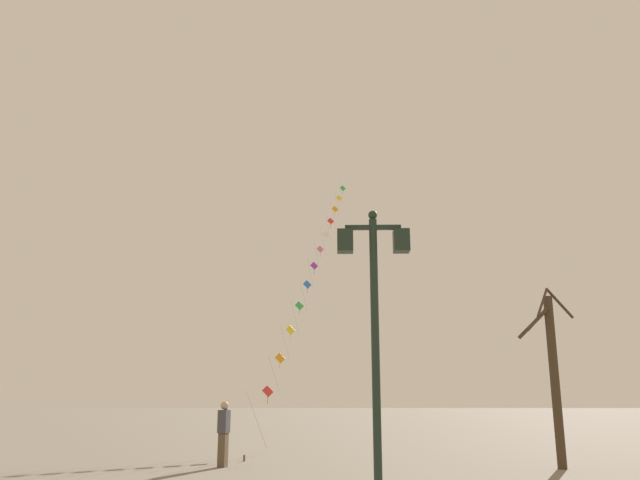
# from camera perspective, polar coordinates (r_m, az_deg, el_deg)

# --- Properties ---
(ground_plane) EXTENTS (160.00, 160.00, 0.00)m
(ground_plane) POSITION_cam_1_polar(r_m,az_deg,el_deg) (22.24, -1.39, -18.75)
(ground_plane) COLOR #756B5B
(twin_lantern_lamp_post) EXTENTS (1.27, 0.28, 5.08)m
(twin_lantern_lamp_post) POSITION_cam_1_polar(r_m,az_deg,el_deg) (10.94, 4.96, -5.28)
(twin_lantern_lamp_post) COLOR #1E2D23
(twin_lantern_lamp_post) RESTS_ON ground_plane
(kite_train) EXTENTS (3.50, 19.84, 15.25)m
(kite_train) POSITION_cam_1_polar(r_m,az_deg,el_deg) (30.13, -0.56, -2.43)
(kite_train) COLOR brown
(kite_train) RESTS_ON ground_plane
(kite_flyer) EXTENTS (0.30, 0.62, 1.71)m
(kite_flyer) POSITION_cam_1_polar(r_m,az_deg,el_deg) (17.98, -8.74, -16.85)
(kite_flyer) COLOR brown
(kite_flyer) RESTS_ON ground_plane
(bare_tree) EXTENTS (1.63, 1.20, 4.78)m
(bare_tree) POSITION_cam_1_polar(r_m,az_deg,el_deg) (18.40, 20.41, -11.18)
(bare_tree) COLOR #423323
(bare_tree) RESTS_ON ground_plane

